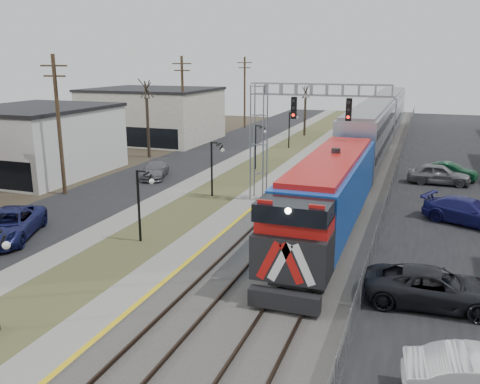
% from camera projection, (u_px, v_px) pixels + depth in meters
% --- Properties ---
extents(street_west, '(7.00, 120.00, 0.04)m').
position_uv_depth(street_west, '(165.00, 170.00, 45.53)').
color(street_west, black).
rests_on(street_west, ground).
extents(sidewalk, '(2.00, 120.00, 0.08)m').
position_uv_depth(sidewalk, '(212.00, 173.00, 44.05)').
color(sidewalk, gray).
rests_on(sidewalk, ground).
extents(grass_median, '(4.00, 120.00, 0.06)m').
position_uv_depth(grass_median, '(244.00, 176.00, 43.07)').
color(grass_median, '#4A522C').
rests_on(grass_median, ground).
extents(platform, '(2.00, 120.00, 0.24)m').
position_uv_depth(platform, '(278.00, 178.00, 42.06)').
color(platform, gray).
rests_on(platform, ground).
extents(ballast_bed, '(8.00, 120.00, 0.20)m').
position_uv_depth(ballast_bed, '(339.00, 183.00, 40.42)').
color(ballast_bed, '#595651').
rests_on(ballast_bed, ground).
extents(platform_edge, '(0.24, 120.00, 0.01)m').
position_uv_depth(platform_edge, '(289.00, 177.00, 41.74)').
color(platform_edge, gold).
rests_on(platform_edge, platform).
extents(track_near, '(1.58, 120.00, 0.15)m').
position_uv_depth(track_near, '(314.00, 179.00, 41.04)').
color(track_near, '#2D2119').
rests_on(track_near, ballast_bed).
extents(track_far, '(1.58, 120.00, 0.15)m').
position_uv_depth(track_far, '(358.00, 182.00, 39.89)').
color(track_far, '#2D2119').
rests_on(track_far, ballast_bed).
extents(train, '(3.00, 63.05, 5.33)m').
position_uv_depth(train, '(374.00, 132.00, 48.77)').
color(train, '#164CB7').
rests_on(train, ground).
extents(signal_gantry, '(9.00, 1.07, 8.15)m').
position_uv_depth(signal_gantry, '(284.00, 122.00, 33.57)').
color(signal_gantry, gray).
rests_on(signal_gantry, ground).
extents(lampposts, '(0.14, 62.14, 4.00)m').
position_uv_depth(lampposts, '(142.00, 205.00, 27.36)').
color(lampposts, black).
rests_on(lampposts, ground).
extents(utility_poles, '(0.28, 80.28, 10.00)m').
position_uv_depth(utility_poles, '(59.00, 126.00, 36.16)').
color(utility_poles, '#4C3823').
rests_on(utility_poles, ground).
extents(fence, '(0.04, 120.00, 1.60)m').
position_uv_depth(fence, '(394.00, 178.00, 38.87)').
color(fence, gray).
rests_on(fence, ground).
extents(bare_trees, '(12.30, 42.30, 5.95)m').
position_uv_depth(bare_trees, '(173.00, 134.00, 48.80)').
color(bare_trees, '#382D23').
rests_on(bare_trees, ground).
extents(car_lot_c, '(5.52, 2.77, 1.50)m').
position_uv_depth(car_lot_c, '(434.00, 289.00, 20.26)').
color(car_lot_c, black).
rests_on(car_lot_c, ground).
extents(car_lot_d, '(5.75, 4.11, 1.55)m').
position_uv_depth(car_lot_d, '(469.00, 212.00, 30.30)').
color(car_lot_d, navy).
rests_on(car_lot_d, ground).
extents(car_lot_e, '(4.78, 1.96, 1.62)m').
position_uv_depth(car_lot_e, '(439.00, 175.00, 40.08)').
color(car_lot_e, slate).
rests_on(car_lot_e, ground).
extents(car_lot_f, '(4.41, 2.44, 1.38)m').
position_uv_depth(car_lot_f, '(450.00, 172.00, 41.66)').
color(car_lot_f, '#0B3920').
rests_on(car_lot_f, ground).
extents(car_street_a, '(4.72, 6.38, 1.61)m').
position_uv_depth(car_street_a, '(8.00, 225.00, 27.82)').
color(car_street_a, '#171B52').
rests_on(car_street_a, ground).
extents(car_street_b, '(3.18, 4.88, 1.32)m').
position_uv_depth(car_street_b, '(155.00, 170.00, 42.33)').
color(car_street_b, slate).
rests_on(car_street_b, ground).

